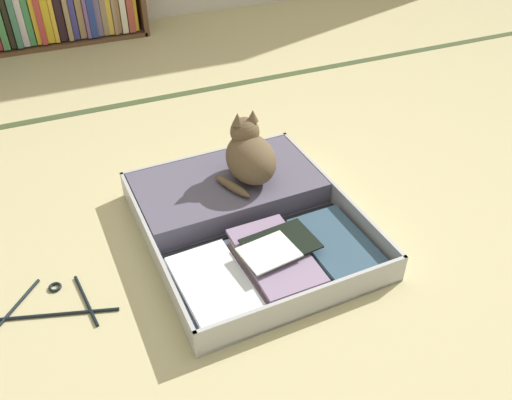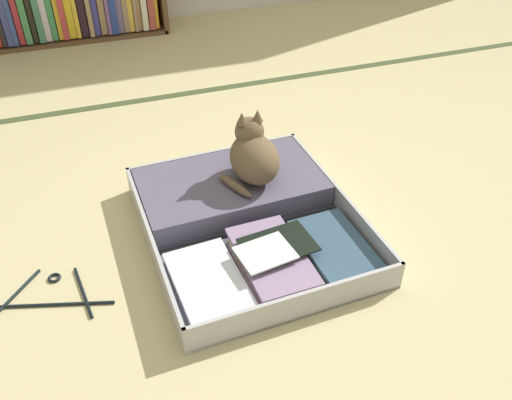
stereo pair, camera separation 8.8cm
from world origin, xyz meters
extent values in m
plane|color=#C5B884|center=(0.00, 0.00, 0.00)|extent=(10.00, 10.00, 0.00)
cube|color=#3E4D2B|center=(0.00, 1.24, 0.00)|extent=(4.80, 0.05, 0.00)
cube|color=brown|center=(-0.58, 2.23, 0.01)|extent=(1.29, 0.29, 0.02)
cube|color=#3B4482|center=(-0.86, 2.23, 0.22)|extent=(0.03, 0.24, 0.37)
cube|color=#374E8D|center=(-0.83, 2.23, 0.21)|extent=(0.03, 0.24, 0.36)
cube|color=#B62E37|center=(-0.80, 2.24, 0.24)|extent=(0.03, 0.24, 0.40)
cube|color=#468A51|center=(-0.76, 2.23, 0.21)|extent=(0.04, 0.24, 0.36)
cube|color=#2A2519|center=(-0.72, 2.24, 0.23)|extent=(0.03, 0.24, 0.40)
cube|color=#417962|center=(-0.68, 2.23, 0.23)|extent=(0.03, 0.24, 0.40)
cube|color=silver|center=(-0.65, 2.24, 0.19)|extent=(0.04, 0.24, 0.31)
cube|color=#3D8B50|center=(-0.61, 2.24, 0.19)|extent=(0.03, 0.24, 0.31)
cube|color=gold|center=(-0.57, 2.24, 0.19)|extent=(0.03, 0.24, 0.31)
cube|color=#C03C3E|center=(-0.55, 2.23, 0.21)|extent=(0.03, 0.24, 0.36)
cube|color=gold|center=(-0.51, 2.24, 0.21)|extent=(0.04, 0.24, 0.36)
cube|color=gold|center=(-0.47, 2.23, 0.21)|extent=(0.02, 0.24, 0.34)
cube|color=#3E3A8B|center=(-0.36, 2.24, 0.22)|extent=(0.03, 0.24, 0.36)
cube|color=#997A53|center=(-0.32, 2.24, 0.19)|extent=(0.04, 0.24, 0.31)
cube|color=slate|center=(-0.22, 2.24, 0.19)|extent=(0.03, 0.24, 0.31)
cube|color=#B0B0B3|center=(-0.05, -0.10, 0.01)|extent=(0.71, 0.43, 0.01)
cube|color=#B0B0B3|center=(-0.04, -0.30, 0.05)|extent=(0.70, 0.04, 0.11)
cube|color=#B0B0B3|center=(-0.39, -0.11, 0.05)|extent=(0.03, 0.41, 0.11)
cube|color=#B0B0B3|center=(0.29, -0.08, 0.05)|extent=(0.03, 0.41, 0.11)
cube|color=#494D5D|center=(-0.05, -0.10, 0.02)|extent=(0.69, 0.41, 0.01)
cube|color=#B0B0B3|center=(-0.06, 0.31, 0.01)|extent=(0.71, 0.43, 0.01)
cube|color=#B0B0B3|center=(-0.07, 0.51, 0.05)|extent=(0.70, 0.04, 0.11)
cube|color=#B0B0B3|center=(-0.41, 0.30, 0.05)|extent=(0.03, 0.41, 0.11)
cube|color=#B0B0B3|center=(0.28, 0.33, 0.05)|extent=(0.03, 0.41, 0.11)
cube|color=#494D5D|center=(-0.06, 0.31, 0.02)|extent=(0.69, 0.41, 0.01)
cylinder|color=black|center=(-0.06, 0.11, 0.02)|extent=(0.68, 0.04, 0.02)
cube|color=gray|center=(-0.26, -0.10, 0.03)|extent=(0.22, 0.33, 0.02)
cube|color=silver|center=(-0.27, -0.11, 0.05)|extent=(0.22, 0.34, 0.02)
cube|color=gray|center=(-0.06, -0.10, 0.03)|extent=(0.21, 0.30, 0.02)
cube|color=#B3AC8F|center=(-0.05, -0.10, 0.05)|extent=(0.22, 0.30, 0.02)
cube|color=gray|center=(-0.05, -0.09, 0.07)|extent=(0.21, 0.35, 0.01)
cube|color=black|center=(0.16, -0.08, 0.03)|extent=(0.21, 0.32, 0.02)
cube|color=#345167|center=(0.17, -0.09, 0.05)|extent=(0.22, 0.34, 0.02)
cube|color=white|center=(-0.08, -0.09, 0.10)|extent=(0.19, 0.16, 0.01)
cube|color=black|center=(-0.02, -0.07, 0.09)|extent=(0.24, 0.18, 0.01)
cube|color=#575266|center=(-0.06, 0.31, 0.06)|extent=(0.68, 0.40, 0.09)
torus|color=white|center=(-0.12, 0.32, 0.10)|extent=(0.08, 0.08, 0.01)
cylinder|color=black|center=(-0.26, 0.49, 0.05)|extent=(0.02, 0.02, 0.10)
cylinder|color=black|center=(0.12, 0.51, 0.05)|extent=(0.02, 0.02, 0.10)
cube|color=#39853C|center=(0.07, -0.28, 0.02)|extent=(0.04, 0.00, 0.02)
cube|color=green|center=(0.18, -0.28, 0.08)|extent=(0.03, 0.00, 0.03)
ellipsoid|color=brown|center=(0.02, 0.28, 0.19)|extent=(0.18, 0.24, 0.17)
ellipsoid|color=brown|center=(0.02, 0.35, 0.15)|extent=(0.12, 0.08, 0.09)
sphere|color=brown|center=(0.02, 0.33, 0.28)|extent=(0.11, 0.11, 0.11)
cone|color=brown|center=(0.05, 0.33, 0.34)|extent=(0.04, 0.04, 0.04)
cone|color=brown|center=(-0.01, 0.33, 0.34)|extent=(0.04, 0.04, 0.04)
sphere|color=#DFCE48|center=(0.04, 0.38, 0.28)|extent=(0.02, 0.02, 0.02)
sphere|color=#DFCE48|center=(0.00, 0.38, 0.28)|extent=(0.02, 0.02, 0.02)
ellipsoid|color=brown|center=(-0.07, 0.24, 0.12)|extent=(0.10, 0.17, 0.03)
cylinder|color=black|center=(-0.75, 0.00, 0.00)|extent=(0.40, 0.13, 0.01)
cylinder|color=black|center=(-0.84, 0.07, 0.01)|extent=(0.16, 0.18, 0.01)
cylinder|color=black|center=(-0.64, 0.02, 0.01)|extent=(0.04, 0.23, 0.01)
torus|color=black|center=(-0.72, 0.11, 0.01)|extent=(0.05, 0.05, 0.01)
camera|label=1|loc=(-0.59, -1.21, 1.25)|focal=37.62mm
camera|label=2|loc=(-0.51, -1.24, 1.25)|focal=37.62mm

